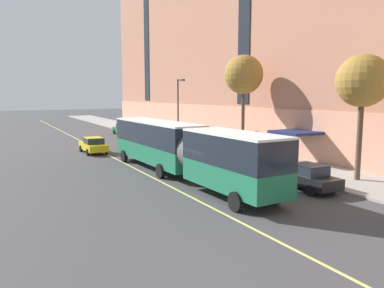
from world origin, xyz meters
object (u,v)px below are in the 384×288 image
at_px(taxi_cab, 93,145).
at_px(street_tree_mid_block, 363,82).
at_px(street_lamp, 179,105).
at_px(parked_car_white_1, 222,155).
at_px(parked_car_silver_2, 150,136).
at_px(parked_car_silver_0, 172,142).
at_px(city_bus, 181,147).
at_px(parked_car_green_5, 123,129).
at_px(parked_car_black_3, 306,177).
at_px(street_tree_far_uptown, 244,75).

xyz_separation_m(taxi_cab, street_tree_mid_block, (12.30, -20.53, 5.72)).
bearing_deg(street_lamp, parked_car_white_1, -99.27).
bearing_deg(parked_car_silver_2, parked_car_silver_0, -90.01).
distance_m(city_bus, parked_car_green_5, 29.80).
distance_m(taxi_cab, street_tree_mid_block, 24.60).
xyz_separation_m(parked_car_white_1, street_tree_mid_block, (4.50, -9.40, 5.72)).
relative_size(parked_car_white_1, parked_car_silver_2, 1.02).
xyz_separation_m(parked_car_silver_2, street_lamp, (1.79, -4.14, 3.78)).
height_order(parked_car_silver_0, parked_car_green_5, same).
distance_m(parked_car_silver_0, parked_car_black_3, 19.23).
xyz_separation_m(city_bus, street_tree_far_uptown, (9.67, 6.20, 5.37)).
relative_size(taxi_cab, street_tree_far_uptown, 0.49).
xyz_separation_m(parked_car_white_1, parked_car_green_5, (0.18, 26.46, 0.00)).
bearing_deg(parked_car_green_5, parked_car_white_1, -90.39).
height_order(parked_car_black_3, parked_car_green_5, same).
bearing_deg(parked_car_silver_2, parked_car_green_5, 89.77).
bearing_deg(parked_car_silver_2, street_tree_far_uptown, -70.94).
relative_size(parked_car_black_3, taxi_cab, 0.98).
xyz_separation_m(parked_car_silver_0, parked_car_silver_2, (0.00, 6.02, -0.00)).
bearing_deg(parked_car_silver_0, parked_car_white_1, -90.80).
distance_m(parked_car_silver_0, parked_car_silver_2, 6.02).
bearing_deg(taxi_cab, street_tree_mid_block, -59.08).
xyz_separation_m(parked_car_silver_2, parked_car_green_5, (0.04, 10.48, 0.00)).
relative_size(city_bus, parked_car_silver_0, 4.17).
bearing_deg(city_bus, parked_car_silver_0, 67.44).
relative_size(city_bus, parked_car_black_3, 4.30).
bearing_deg(street_tree_far_uptown, parked_car_silver_2, 109.06).
distance_m(parked_car_silver_2, parked_car_black_3, 25.25).
relative_size(parked_car_silver_0, parked_car_green_5, 0.99).
height_order(city_bus, parked_car_silver_0, city_bus).
distance_m(taxi_cab, street_lamp, 10.47).
bearing_deg(city_bus, street_tree_far_uptown, 32.65).
xyz_separation_m(parked_car_silver_0, parked_car_white_1, (-0.14, -9.96, -0.00)).
xyz_separation_m(city_bus, parked_car_white_1, (5.17, 2.83, -1.35)).
bearing_deg(parked_car_white_1, city_bus, -151.36).
distance_m(parked_car_white_1, street_lamp, 12.58).
height_order(parked_car_white_1, street_tree_mid_block, street_tree_mid_block).
xyz_separation_m(parked_car_green_5, taxi_cab, (-7.98, -15.33, -0.00)).
bearing_deg(street_lamp, taxi_cab, -175.79).
height_order(parked_car_green_5, street_tree_far_uptown, street_tree_far_uptown).
relative_size(parked_car_white_1, parked_car_black_3, 1.00).
bearing_deg(parked_car_black_3, street_tree_mid_block, -1.69).
xyz_separation_m(parked_car_white_1, street_tree_far_uptown, (4.50, 3.37, 6.71)).
height_order(parked_car_silver_2, street_lamp, street_lamp).
bearing_deg(street_tree_far_uptown, parked_car_white_1, -143.14).
bearing_deg(parked_car_silver_2, parked_car_white_1, -90.50).
xyz_separation_m(parked_car_silver_0, taxi_cab, (-7.94, 1.16, 0.00)).
xyz_separation_m(city_bus, taxi_cab, (-2.62, 13.95, -1.35)).
height_order(city_bus, street_tree_mid_block, street_tree_mid_block).
bearing_deg(city_bus, parked_car_silver_2, 74.22).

